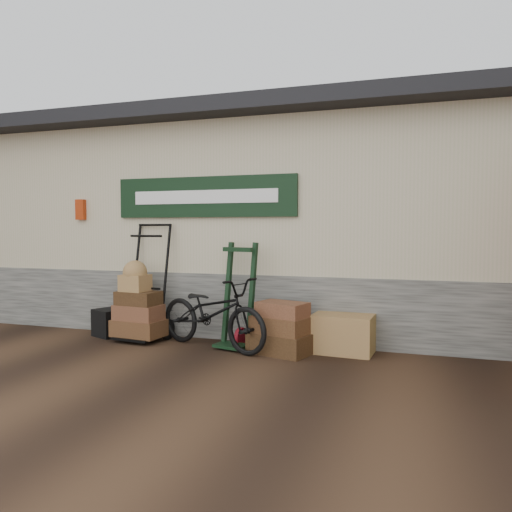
% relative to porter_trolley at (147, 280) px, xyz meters
% --- Properties ---
extents(ground, '(80.00, 80.00, 0.00)m').
position_rel_porter_trolley_xyz_m(ground, '(1.06, -0.72, -0.81)').
color(ground, black).
rests_on(ground, ground).
extents(station_building, '(14.40, 4.10, 3.20)m').
position_rel_porter_trolley_xyz_m(station_building, '(1.06, 2.02, 0.80)').
color(station_building, '#4C4C47').
rests_on(station_building, ground).
extents(porter_trolley, '(0.87, 0.69, 1.62)m').
position_rel_porter_trolley_xyz_m(porter_trolley, '(0.00, 0.00, 0.00)').
color(porter_trolley, black).
rests_on(porter_trolley, ground).
extents(green_barrow, '(0.57, 0.51, 1.34)m').
position_rel_porter_trolley_xyz_m(green_barrow, '(1.36, -0.07, -0.14)').
color(green_barrow, black).
rests_on(green_barrow, ground).
extents(suitcase_stack, '(0.83, 0.65, 0.64)m').
position_rel_porter_trolley_xyz_m(suitcase_stack, '(1.97, -0.22, -0.49)').
color(suitcase_stack, '#342010').
rests_on(suitcase_stack, ground).
extents(wicker_hamper, '(0.75, 0.52, 0.47)m').
position_rel_porter_trolley_xyz_m(wicker_hamper, '(2.69, 0.06, -0.57)').
color(wicker_hamper, '#9C613E').
rests_on(wicker_hamper, ground).
extents(black_trunk, '(0.48, 0.45, 0.38)m').
position_rel_porter_trolley_xyz_m(black_trunk, '(-0.60, -0.03, -0.62)').
color(black_trunk, black).
rests_on(black_trunk, ground).
extents(bicycle, '(1.18, 1.85, 1.02)m').
position_rel_porter_trolley_xyz_m(bicycle, '(1.08, -0.23, -0.30)').
color(bicycle, black).
rests_on(bicycle, ground).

